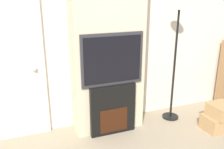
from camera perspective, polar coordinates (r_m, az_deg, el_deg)
name	(u,v)px	position (r m, az deg, el deg)	size (l,w,h in m)	color
wall_back	(102,34)	(3.57, -2.33, 9.29)	(6.00, 0.06, 2.70)	silver
chimney_breast	(107,36)	(3.37, -1.14, 8.74)	(0.98, 0.37, 2.70)	beige
fireplace	(112,109)	(3.51, 0.01, -7.86)	(0.64, 0.15, 0.73)	black
television	(112,59)	(3.26, 0.02, 3.48)	(0.85, 0.07, 0.70)	#2D2D33
floor_lamp	(176,43)	(3.76, 14.49, 6.89)	(0.25, 0.25, 1.78)	black
box_stack	(219,117)	(3.96, 23.21, -8.97)	(0.41, 0.36, 0.40)	tan
entry_door	(7,68)	(3.42, -22.84, 1.33)	(0.93, 0.09, 1.99)	silver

